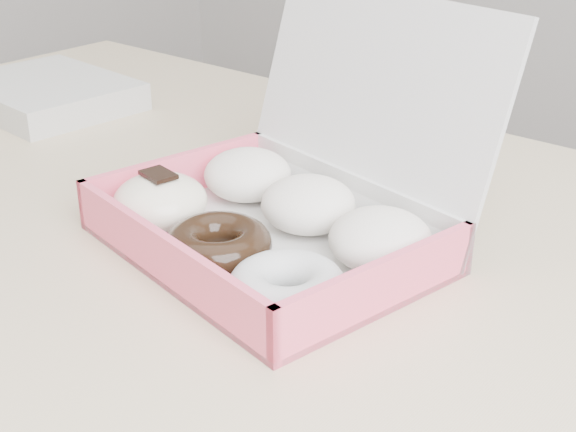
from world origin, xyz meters
The scene contains 3 objects.
table centered at (0.00, 0.00, 0.67)m, with size 1.20×0.80×0.75m.
donut_box centered at (0.21, -0.04, 0.79)m, with size 0.36×0.33×0.22m.
newspapers centered at (-0.33, 0.08, 0.77)m, with size 0.24×0.19×0.04m, color silver.
Camera 1 is at (0.66, -0.56, 1.11)m, focal length 50.00 mm.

